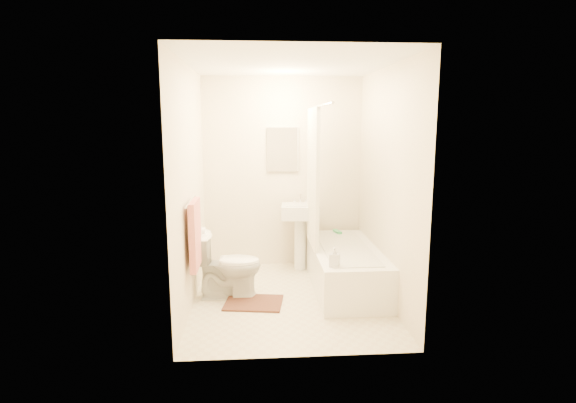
{
  "coord_description": "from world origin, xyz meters",
  "views": [
    {
      "loc": [
        -0.34,
        -4.48,
        1.84
      ],
      "look_at": [
        0.0,
        0.25,
        1.0
      ],
      "focal_mm": 28.0,
      "sensor_mm": 36.0,
      "label": 1
    }
  ],
  "objects": [
    {
      "name": "soap_bottle",
      "position": [
        0.41,
        -0.35,
        0.56
      ],
      "size": [
        0.12,
        0.12,
        0.19
      ],
      "primitive_type": "imported",
      "rotation": [
        0.0,
        0.0,
        -0.43
      ],
      "color": "white",
      "rests_on": "bathtub"
    },
    {
      "name": "bathtub",
      "position": [
        0.64,
        0.3,
        0.23
      ],
      "size": [
        0.71,
        1.63,
        0.46
      ],
      "primitive_type": null,
      "color": "white",
      "rests_on": "floor"
    },
    {
      "name": "sink",
      "position": [
        0.2,
        0.95,
        0.45
      ],
      "size": [
        0.49,
        0.41,
        0.91
      ],
      "primitive_type": null,
      "rotation": [
        0.0,
        0.0,
        -0.09
      ],
      "color": "silver",
      "rests_on": "floor"
    },
    {
      "name": "toilet_paper",
      "position": [
        -0.93,
        0.12,
        0.7
      ],
      "size": [
        0.11,
        0.12,
        0.12
      ],
      "primitive_type": "cylinder",
      "rotation": [
        0.0,
        1.57,
        0.0
      ],
      "color": "white",
      "rests_on": "wall_left"
    },
    {
      "name": "wall_left",
      "position": [
        -1.0,
        0.0,
        1.2
      ],
      "size": [
        0.02,
        2.4,
        2.4
      ],
      "primitive_type": "cube",
      "color": "beige",
      "rests_on": "ground"
    },
    {
      "name": "wall_right",
      "position": [
        1.0,
        0.0,
        1.2
      ],
      "size": [
        0.02,
        2.4,
        2.4
      ],
      "primitive_type": "cube",
      "color": "beige",
      "rests_on": "ground"
    },
    {
      "name": "toilet",
      "position": [
        -0.65,
        0.12,
        0.34
      ],
      "size": [
        0.7,
        0.39,
        0.69
      ],
      "primitive_type": "imported",
      "rotation": [
        0.0,
        0.0,
        1.57
      ],
      "color": "white",
      "rests_on": "floor"
    },
    {
      "name": "wall_back",
      "position": [
        0.0,
        1.2,
        1.2
      ],
      "size": [
        2.0,
        0.02,
        2.4
      ],
      "primitive_type": "cube",
      "color": "beige",
      "rests_on": "ground"
    },
    {
      "name": "floor",
      "position": [
        0.0,
        0.0,
        0.0
      ],
      "size": [
        2.4,
        2.4,
        0.0
      ],
      "primitive_type": "plane",
      "color": "beige",
      "rests_on": "ground"
    },
    {
      "name": "curtain_rod",
      "position": [
        0.3,
        0.1,
        2.0
      ],
      "size": [
        0.03,
        1.7,
        0.03
      ],
      "primitive_type": "cylinder",
      "rotation": [
        1.57,
        0.0,
        0.0
      ],
      "color": "silver",
      "rests_on": "wall_back"
    },
    {
      "name": "towel_bar",
      "position": [
        -0.96,
        -0.25,
        1.1
      ],
      "size": [
        0.02,
        0.6,
        0.02
      ],
      "primitive_type": "cylinder",
      "rotation": [
        1.57,
        0.0,
        0.0
      ],
      "color": "silver",
      "rests_on": "wall_left"
    },
    {
      "name": "mirror",
      "position": [
        0.0,
        1.18,
        1.5
      ],
      "size": [
        0.4,
        0.03,
        0.55
      ],
      "primitive_type": "cube",
      "color": "white",
      "rests_on": "wall_back"
    },
    {
      "name": "scrub_brush",
      "position": [
        0.67,
        0.95,
        0.48
      ],
      "size": [
        0.09,
        0.18,
        0.04
      ],
      "primitive_type": "cube",
      "rotation": [
        0.0,
        0.0,
        0.23
      ],
      "color": "#37A85D",
      "rests_on": "bathtub"
    },
    {
      "name": "shower_curtain",
      "position": [
        0.3,
        0.5,
        1.22
      ],
      "size": [
        0.04,
        0.8,
        1.55
      ],
      "primitive_type": "cube",
      "color": "silver",
      "rests_on": "curtain_rod"
    },
    {
      "name": "towel",
      "position": [
        -0.93,
        -0.25,
        0.78
      ],
      "size": [
        0.06,
        0.45,
        0.66
      ],
      "primitive_type": "cube",
      "color": "#CC7266",
      "rests_on": "towel_bar"
    },
    {
      "name": "bath_mat",
      "position": [
        -0.38,
        -0.11,
        0.01
      ],
      "size": [
        0.64,
        0.51,
        0.02
      ],
      "primitive_type": "cube",
      "rotation": [
        0.0,
        0.0,
        -0.15
      ],
      "color": "#502C20",
      "rests_on": "floor"
    },
    {
      "name": "ceiling",
      "position": [
        0.0,
        0.0,
        2.4
      ],
      "size": [
        2.4,
        2.4,
        0.0
      ],
      "primitive_type": "plane",
      "color": "white",
      "rests_on": "ground"
    }
  ]
}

